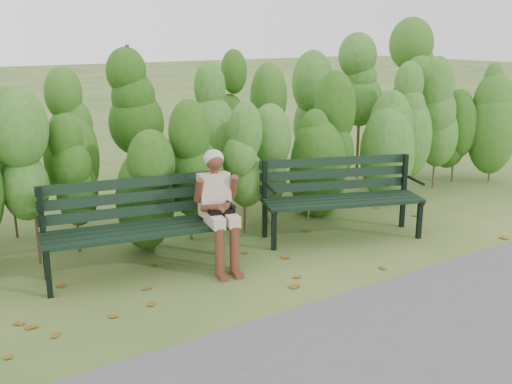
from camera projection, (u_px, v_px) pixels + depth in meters
ground at (274, 267)px, 6.42m from camera, size 80.00×80.00×0.00m
footpath at (436, 356)px, 4.64m from camera, size 60.00×2.50×0.01m
hedge_band at (191, 127)px, 7.59m from camera, size 11.04×1.67×2.42m
leaf_litter at (262, 270)px, 6.31m from camera, size 6.04×2.25×0.01m
bench_left at (138, 219)px, 6.16m from camera, size 2.02×1.00×0.97m
bench_right at (340, 191)px, 7.26m from camera, size 2.00×1.24×0.95m
seated_woman at (218, 201)px, 6.24m from camera, size 0.49×0.71×1.25m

